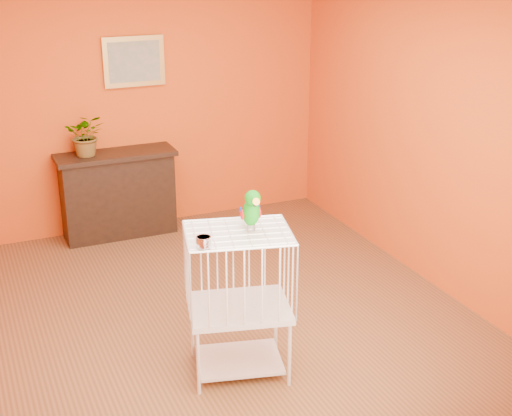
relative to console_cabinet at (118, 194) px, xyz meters
name	(u,v)px	position (x,y,z in m)	size (l,w,h in m)	color
ground	(216,317)	(0.29, -2.04, -0.44)	(4.50, 4.50, 0.00)	brown
room_shell	(211,129)	(0.29, -2.04, 1.14)	(4.50, 4.50, 4.50)	#C54B12
console_cabinet	(118,194)	(0.00, 0.00, 0.00)	(1.19, 0.43, 0.89)	black
potted_plant	(86,139)	(-0.27, 0.02, 0.61)	(0.38, 0.42, 0.33)	#26722D
framed_picture	(134,61)	(0.29, 0.18, 1.31)	(0.62, 0.04, 0.50)	#B88F41
birdcage	(239,301)	(0.18, -2.82, 0.11)	(0.80, 0.68, 1.07)	silver
feed_cup	(204,242)	(-0.11, -2.96, 0.67)	(0.10, 0.10, 0.07)	silver
parrot	(251,210)	(0.27, -2.83, 0.78)	(0.15, 0.27, 0.30)	#59544C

